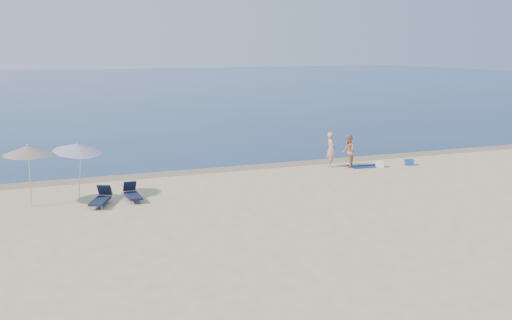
{
  "coord_description": "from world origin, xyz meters",
  "views": [
    {
      "loc": [
        -13.53,
        -10.87,
        6.14
      ],
      "look_at": [
        -1.9,
        16.0,
        1.0
      ],
      "focal_mm": 45.0,
      "sensor_mm": 36.0,
      "label": 1
    }
  ],
  "objects_px": {
    "person_right": "(348,151)",
    "umbrella_near": "(77,148)",
    "blue_cooler": "(409,162)",
    "person_left": "(331,150)"
  },
  "relations": [
    {
      "from": "person_right",
      "to": "umbrella_near",
      "type": "xyz_separation_m",
      "value": [
        -13.88,
        -1.82,
        1.29
      ]
    },
    {
      "from": "person_left",
      "to": "blue_cooler",
      "type": "relative_size",
      "value": 4.1
    },
    {
      "from": "person_right",
      "to": "blue_cooler",
      "type": "xyz_separation_m",
      "value": [
        3.3,
        -0.73,
        -0.7
      ]
    },
    {
      "from": "person_left",
      "to": "blue_cooler",
      "type": "height_order",
      "value": "person_left"
    },
    {
      "from": "blue_cooler",
      "to": "umbrella_near",
      "type": "xyz_separation_m",
      "value": [
        -17.17,
        -1.09,
        1.99
      ]
    },
    {
      "from": "person_left",
      "to": "umbrella_near",
      "type": "height_order",
      "value": "umbrella_near"
    },
    {
      "from": "person_left",
      "to": "person_right",
      "type": "bearing_deg",
      "value": -108.12
    },
    {
      "from": "person_right",
      "to": "umbrella_near",
      "type": "distance_m",
      "value": 14.06
    },
    {
      "from": "person_right",
      "to": "blue_cooler",
      "type": "distance_m",
      "value": 3.45
    },
    {
      "from": "person_left",
      "to": "blue_cooler",
      "type": "distance_m",
      "value": 4.32
    }
  ]
}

